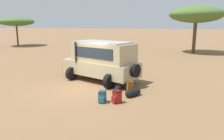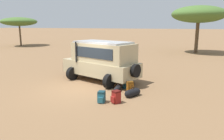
{
  "view_description": "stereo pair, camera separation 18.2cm",
  "coord_description": "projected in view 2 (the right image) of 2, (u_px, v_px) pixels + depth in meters",
  "views": [
    {
      "loc": [
        5.18,
        -10.18,
        3.45
      ],
      "look_at": [
        1.57,
        0.85,
        1.0
      ],
      "focal_mm": 35.0,
      "sensor_mm": 36.0,
      "label": 1
    },
    {
      "loc": [
        5.36,
        -10.12,
        3.45
      ],
      "look_at": [
        1.57,
        0.85,
        1.0
      ],
      "focal_mm": 35.0,
      "sensor_mm": 36.0,
      "label": 2
    }
  ],
  "objects": [
    {
      "name": "backpack_beside_front_wheel",
      "position": [
        130.0,
        87.0,
        11.35
      ],
      "size": [
        0.42,
        0.44,
        0.53
      ],
      "color": "#B26619",
      "rests_on": "ground_plane"
    },
    {
      "name": "backpack_outermost",
      "position": [
        127.0,
        83.0,
        11.95
      ],
      "size": [
        0.45,
        0.45,
        0.56
      ],
      "color": "#235B6B",
      "rests_on": "ground_plane"
    },
    {
      "name": "ground_plane",
      "position": [
        79.0,
        89.0,
        11.78
      ],
      "size": [
        320.0,
        320.0,
        0.0
      ],
      "primitive_type": "plane",
      "color": "olive"
    },
    {
      "name": "safari_vehicle",
      "position": [
        102.0,
        60.0,
        13.28
      ],
      "size": [
        5.42,
        3.72,
        2.44
      ],
      "color": "tan",
      "rests_on": "ground_plane"
    },
    {
      "name": "duffel_bag_low_black_case",
      "position": [
        118.0,
        89.0,
        11.39
      ],
      "size": [
        0.32,
        0.8,
        0.39
      ],
      "color": "black",
      "rests_on": "ground_plane"
    },
    {
      "name": "acacia_tree_far_left",
      "position": [
        19.0,
        22.0,
        34.62
      ],
      "size": [
        5.4,
        5.77,
        4.51
      ],
      "color": "brown",
      "rests_on": "ground_plane"
    },
    {
      "name": "backpack_near_rear_wheel",
      "position": [
        101.0,
        97.0,
        9.76
      ],
      "size": [
        0.34,
        0.46,
        0.51
      ],
      "color": "#235B6B",
      "rests_on": "ground_plane"
    },
    {
      "name": "acacia_tree_left_mid",
      "position": [
        199.0,
        14.0,
        25.57
      ],
      "size": [
        6.24,
        5.9,
        5.58
      ],
      "color": "brown",
      "rests_on": "ground_plane"
    },
    {
      "name": "duffel_bag_soft_canvas",
      "position": [
        133.0,
        93.0,
        10.6
      ],
      "size": [
        0.65,
        0.89,
        0.47
      ],
      "color": "black",
      "rests_on": "ground_plane"
    },
    {
      "name": "backpack_cluster_center",
      "position": [
        116.0,
        97.0,
        9.68
      ],
      "size": [
        0.44,
        0.47,
        0.57
      ],
      "color": "maroon",
      "rests_on": "ground_plane"
    }
  ]
}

